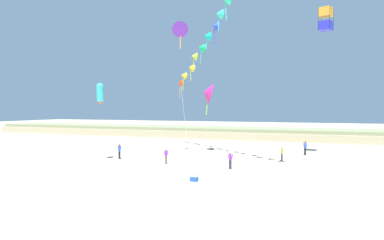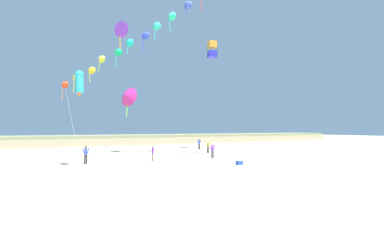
{
  "view_description": "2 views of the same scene",
  "coord_description": "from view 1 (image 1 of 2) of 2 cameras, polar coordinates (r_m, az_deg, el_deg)",
  "views": [
    {
      "loc": [
        11.0,
        -21.6,
        5.52
      ],
      "look_at": [
        -1.78,
        10.95,
        4.36
      ],
      "focal_mm": 32.0,
      "sensor_mm": 36.0,
      "label": 1
    },
    {
      "loc": [
        -15.31,
        -18.62,
        3.27
      ],
      "look_at": [
        1.11,
        9.94,
        4.18
      ],
      "focal_mm": 28.0,
      "sensor_mm": 36.0,
      "label": 2
    }
  ],
  "objects": [
    {
      "name": "beach_cooler",
      "position": [
        26.35,
        0.35,
        -9.73
      ],
      "size": [
        0.58,
        0.41,
        0.46
      ],
      "color": "blue",
      "rests_on": "ground"
    },
    {
      "name": "large_kite_low_lead",
      "position": [
        42.0,
        -1.96,
        14.93
      ],
      "size": [
        2.28,
        1.97,
        3.35
      ],
      "color": "purple"
    },
    {
      "name": "dune_ridge",
      "position": [
        65.02,
        11.66,
        -2.19
      ],
      "size": [
        120.0,
        11.47,
        1.89
      ],
      "color": "tan",
      "rests_on": "ground"
    },
    {
      "name": "person_far_left",
      "position": [
        34.44,
        -4.35,
        -5.83
      ],
      "size": [
        0.33,
        0.51,
        1.55
      ],
      "color": "#726656",
      "rests_on": "ground"
    },
    {
      "name": "ground_plane",
      "position": [
        24.85,
        -5.51,
        -10.94
      ],
      "size": [
        240.0,
        240.0,
        0.0
      ],
      "primitive_type": "plane",
      "color": "#C1B28E"
    },
    {
      "name": "person_near_right",
      "position": [
        38.39,
        -12.0,
        -4.96
      ],
      "size": [
        0.58,
        0.23,
        1.67
      ],
      "color": "black",
      "rests_on": "ground"
    },
    {
      "name": "large_kite_mid_trail",
      "position": [
        43.25,
        21.4,
        15.39
      ],
      "size": [
        1.64,
        1.64,
        2.58
      ],
      "color": "#2B2DCC"
    },
    {
      "name": "person_near_left",
      "position": [
        42.87,
        18.35,
        -4.29
      ],
      "size": [
        0.57,
        0.33,
        1.69
      ],
      "color": "black",
      "rests_on": "ground"
    },
    {
      "name": "large_kite_outer_drift",
      "position": [
        37.03,
        -15.07,
        4.38
      ],
      "size": [
        0.84,
        0.79,
        2.28
      ],
      "color": "#30B8C5"
    },
    {
      "name": "kite_banner_string",
      "position": [
        41.02,
        4.69,
        17.45
      ],
      "size": [
        20.53,
        22.89,
        24.16
      ],
      "color": "red"
    },
    {
      "name": "person_far_right",
      "position": [
        31.57,
        6.4,
        -6.46
      ],
      "size": [
        0.57,
        0.25,
        1.63
      ],
      "color": "#282D4C",
      "rests_on": "ground"
    },
    {
      "name": "person_mid_center",
      "position": [
        37.47,
        14.76,
        -5.29
      ],
      "size": [
        0.31,
        0.5,
        1.51
      ],
      "color": "#282D4C",
      "rests_on": "ground"
    },
    {
      "name": "large_kite_high_solo",
      "position": [
        43.72,
        2.54,
        4.51
      ],
      "size": [
        2.53,
        3.05,
        4.19
      ],
      "color": "#D72686"
    }
  ]
}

